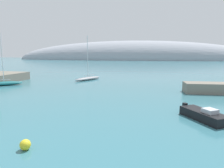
{
  "coord_description": "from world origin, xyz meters",
  "views": [
    {
      "loc": [
        7.23,
        -0.04,
        6.16
      ],
      "look_at": [
        0.43,
        28.0,
        1.76
      ],
      "focal_mm": 31.74,
      "sensor_mm": 36.0,
      "label": 1
    }
  ],
  "objects_px": {
    "sailboat_grey_mid_mooring": "(88,78)",
    "mooring_buoy_yellow": "(25,145)",
    "sailboat_teal_near_shore": "(4,83)",
    "motorboat_black_foreground": "(204,115)"
  },
  "relations": [
    {
      "from": "sailboat_grey_mid_mooring",
      "to": "mooring_buoy_yellow",
      "type": "relative_size",
      "value": 14.75
    },
    {
      "from": "mooring_buoy_yellow",
      "to": "sailboat_grey_mid_mooring",
      "type": "bearing_deg",
      "value": 103.79
    },
    {
      "from": "sailboat_teal_near_shore",
      "to": "motorboat_black_foreground",
      "type": "xyz_separation_m",
      "value": [
        33.92,
        -12.9,
        -0.04
      ]
    },
    {
      "from": "sailboat_grey_mid_mooring",
      "to": "motorboat_black_foreground",
      "type": "height_order",
      "value": "sailboat_grey_mid_mooring"
    },
    {
      "from": "sailboat_teal_near_shore",
      "to": "mooring_buoy_yellow",
      "type": "xyz_separation_m",
      "value": [
        21.46,
        -22.05,
        -0.16
      ]
    },
    {
      "from": "sailboat_teal_near_shore",
      "to": "sailboat_grey_mid_mooring",
      "type": "bearing_deg",
      "value": 2.65
    },
    {
      "from": "sailboat_teal_near_shore",
      "to": "mooring_buoy_yellow",
      "type": "bearing_deg",
      "value": -84.63
    },
    {
      "from": "sailboat_teal_near_shore",
      "to": "mooring_buoy_yellow",
      "type": "distance_m",
      "value": 30.77
    },
    {
      "from": "sailboat_grey_mid_mooring",
      "to": "motorboat_black_foreground",
      "type": "relative_size",
      "value": 2.12
    },
    {
      "from": "sailboat_teal_near_shore",
      "to": "mooring_buoy_yellow",
      "type": "height_order",
      "value": "sailboat_teal_near_shore"
    }
  ]
}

